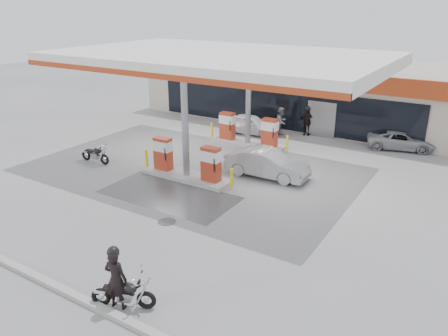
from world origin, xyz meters
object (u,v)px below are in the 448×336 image
at_px(sedan_white, 250,124).
at_px(main_motorcycle, 124,294).
at_px(biker_walking, 307,122).
at_px(parked_car_left, 199,101).
at_px(parked_motorcycle, 95,155).
at_px(hatchback_silver, 267,163).
at_px(biker_main, 116,279).
at_px(pump_island_near, 186,164).
at_px(pump_island_far, 248,133).
at_px(attendant, 281,122).
at_px(parked_car_right, 401,140).

bearing_deg(sedan_white, main_motorcycle, -169.28).
bearing_deg(biker_walking, parked_car_left, 146.70).
distance_m(parked_motorcycle, sedan_white, 9.97).
bearing_deg(hatchback_silver, parked_car_left, 45.61).
relative_size(biker_main, parked_motorcycle, 0.95).
height_order(sedan_white, hatchback_silver, hatchback_silver).
distance_m(parked_motorcycle, hatchback_silver, 8.99).
distance_m(sedan_white, biker_walking, 3.54).
bearing_deg(pump_island_near, pump_island_far, 90.00).
relative_size(attendant, biker_walking, 1.05).
bearing_deg(parked_car_right, pump_island_far, 102.05).
bearing_deg(biker_main, parked_car_right, -115.00).
bearing_deg(parked_car_left, sedan_white, -143.66).
bearing_deg(pump_island_far, sedan_white, 115.06).
height_order(sedan_white, biker_walking, biker_walking).
bearing_deg(biker_walking, attendant, -162.90).
xyz_separation_m(biker_main, parked_car_left, (-11.71, 20.60, -0.26)).
bearing_deg(hatchback_silver, pump_island_far, 37.40).
xyz_separation_m(pump_island_near, parked_car_right, (7.77, 10.02, -0.19)).
bearing_deg(parked_car_right, biker_walking, 76.92).
height_order(pump_island_near, parked_car_left, pump_island_near).
distance_m(hatchback_silver, parked_car_left, 14.62).
relative_size(pump_island_far, biker_main, 2.87).
bearing_deg(main_motorcycle, attendant, 75.18).
distance_m(pump_island_near, parked_car_left, 14.25).
relative_size(hatchback_silver, biker_walking, 2.33).
bearing_deg(sedan_white, attendant, -78.69).
relative_size(hatchback_silver, parked_car_right, 1.08).
bearing_deg(sedan_white, biker_main, -169.89).
bearing_deg(pump_island_near, biker_main, -65.00).
height_order(attendant, parked_car_left, attendant).
xyz_separation_m(pump_island_far, biker_walking, (2.12, 3.80, 0.16)).
bearing_deg(main_motorcycle, sedan_white, 81.53).
distance_m(biker_main, parked_motorcycle, 12.17).
bearing_deg(biker_walking, pump_island_far, -139.82).
xyz_separation_m(hatchback_silver, biker_walking, (-1.04, 7.60, 0.20)).
distance_m(main_motorcycle, parked_car_left, 23.71).
bearing_deg(biker_walking, parked_car_right, -18.48).
distance_m(attendant, biker_walking, 1.63).
bearing_deg(main_motorcycle, pump_island_far, 80.29).
height_order(pump_island_far, sedan_white, pump_island_far).
bearing_deg(attendant, pump_island_far, 169.33).
xyz_separation_m(main_motorcycle, biker_walking, (-2.06, 18.32, 0.45)).
bearing_deg(main_motorcycle, biker_main, -178.94).
height_order(pump_island_far, parked_motorcycle, pump_island_far).
bearing_deg(hatchback_silver, parked_motorcycle, 107.17).
relative_size(pump_island_near, biker_walking, 2.97).
distance_m(pump_island_far, parked_car_left, 9.76).
bearing_deg(attendant, main_motorcycle, -163.22).
height_order(main_motorcycle, parked_car_right, parked_car_right).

